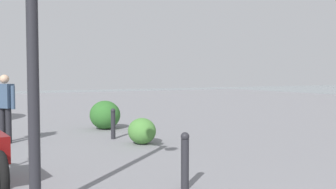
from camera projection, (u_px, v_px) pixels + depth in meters
The scene contains 5 objects.
pedestrian at pixel (5, 103), 9.21m from camera, with size 0.50×0.44×1.71m.
bollard_near at pixel (185, 159), 5.52m from camera, with size 0.13×0.13×0.85m.
bollard_mid at pixel (113, 123), 9.86m from camera, with size 0.13×0.13×0.82m.
shrub_low at pixel (105, 115), 11.68m from camera, with size 1.05×0.95×0.89m.
shrub_round at pixel (142, 131), 9.15m from camera, with size 0.75×0.68×0.64m.
Camera 1 is at (-0.52, 2.15, 1.70)m, focal length 39.75 mm.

